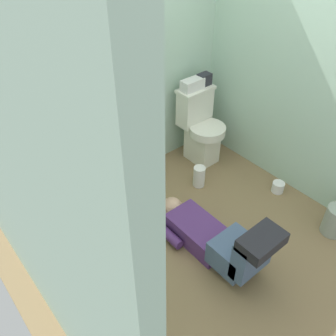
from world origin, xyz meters
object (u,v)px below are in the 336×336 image
object	(u,v)px
toiletry_bag	(204,79)
bottle_amber	(45,130)
vanity_cabinet	(69,189)
bottle_clear	(34,136)
person_plumber	(216,239)
toilet	(200,127)
faucet	(49,132)
bottle_white	(51,127)
tissue_box	(192,84)
soap_dispenser	(23,140)
paper_towel_roll	(199,176)
toilet_paper_roll	(278,187)
bottle_blue	(68,130)
trash_can	(335,221)

from	to	relation	value
toiletry_bag	bottle_amber	bearing A→B (deg)	-179.37
vanity_cabinet	bottle_clear	distance (m)	0.49
vanity_cabinet	person_plumber	bearing A→B (deg)	-53.91
toilet	faucet	distance (m)	1.52
person_plumber	bottle_amber	size ratio (longest dim) A/B	6.51
vanity_cabinet	bottle_white	size ratio (longest dim) A/B	5.28
bottle_clear	bottle_white	bearing A→B (deg)	0.55
tissue_box	bottle_white	size ratio (longest dim) A/B	1.42
toilet	soap_dispenser	xyz separation A→B (m)	(-1.63, 0.07, 0.52)
toiletry_bag	toilet	bearing A→B (deg)	-139.23
paper_towel_roll	toilet_paper_roll	xyz separation A→B (m)	(0.50, -0.53, -0.05)
bottle_blue	toilet_paper_roll	distance (m)	1.94
vanity_cabinet	toilet_paper_roll	distance (m)	1.86
faucet	paper_towel_roll	bearing A→B (deg)	-19.61
soap_dispenser	bottle_clear	size ratio (longest dim) A/B	1.43
tissue_box	soap_dispenser	distance (m)	1.58
paper_towel_roll	toilet_paper_roll	bearing A→B (deg)	-46.78
faucet	bottle_amber	world-z (taller)	bottle_amber
trash_can	toilet_paper_roll	world-z (taller)	trash_can
toilet	bottle_white	bearing A→B (deg)	176.25
bottle_clear	bottle_amber	bearing A→B (deg)	-13.11
toiletry_bag	soap_dispenser	bearing A→B (deg)	-179.17
toilet	toiletry_bag	size ratio (longest dim) A/B	6.05
bottle_amber	toilet_paper_roll	world-z (taller)	bottle_amber
toilet	bottle_clear	bearing A→B (deg)	176.61
trash_can	toilet_paper_roll	xyz separation A→B (m)	(0.06, 0.59, -0.08)
bottle_blue	trash_can	world-z (taller)	bottle_blue
person_plumber	bottle_blue	world-z (taller)	bottle_blue
soap_dispenser	bottle_amber	world-z (taller)	soap_dispenser
bottle_white	paper_towel_roll	xyz separation A→B (m)	(1.11, -0.41, -0.79)
toiletry_bag	person_plumber	bearing A→B (deg)	-129.03
bottle_white	toilet_paper_roll	distance (m)	2.05
faucet	tissue_box	world-z (taller)	faucet
vanity_cabinet	tissue_box	distance (m)	1.45
vanity_cabinet	toiletry_bag	size ratio (longest dim) A/B	6.61
paper_towel_roll	trash_can	bearing A→B (deg)	-68.55
bottle_blue	bottle_amber	bearing A→B (deg)	150.23
faucet	toilet_paper_roll	size ratio (longest dim) A/B	0.91
soap_dispenser	bottle_white	world-z (taller)	soap_dispenser
toilet	toiletry_bag	bearing A→B (deg)	40.77
toilet	toilet_paper_roll	bearing A→B (deg)	-76.80
tissue_box	person_plumber	bearing A→B (deg)	-123.84
toilet	soap_dispenser	bearing A→B (deg)	177.70
toilet	toiletry_bag	xyz separation A→B (m)	(0.11, 0.09, 0.44)
person_plumber	trash_can	world-z (taller)	person_plumber
tissue_box	bottle_white	bearing A→B (deg)	179.92
vanity_cabinet	paper_towel_roll	bearing A→B (deg)	-13.11
toiletry_bag	faucet	bearing A→B (deg)	-179.81
person_plumber	bottle_clear	distance (m)	1.50
paper_towel_roll	vanity_cabinet	bearing A→B (deg)	166.89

